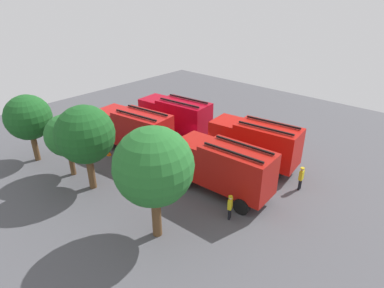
{
  "coord_description": "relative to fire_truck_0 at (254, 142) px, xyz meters",
  "views": [
    {
      "loc": [
        -15.99,
        17.84,
        13.09
      ],
      "look_at": [
        0.0,
        0.0,
        1.4
      ],
      "focal_mm": 30.19,
      "sensor_mm": 36.0,
      "label": 1
    }
  ],
  "objects": [
    {
      "name": "tree_1",
      "position": [
        6.89,
        10.39,
        2.02
      ],
      "size": [
        4.0,
        4.0,
        6.2
      ],
      "color": "brown",
      "rests_on": "ground"
    },
    {
      "name": "firefighter_3",
      "position": [
        -2.53,
        6.65,
        -1.22
      ],
      "size": [
        0.37,
        0.48,
        1.67
      ],
      "rotation": [
        0.0,
        0.0,
        0.37
      ],
      "color": "black",
      "rests_on": "ground"
    },
    {
      "name": "firefighter_0",
      "position": [
        14.66,
        1.8,
        -1.13
      ],
      "size": [
        0.48,
        0.38,
        1.8
      ],
      "rotation": [
        0.0,
        0.0,
        4.32
      ],
      "color": "black",
      "rests_on": "ground"
    },
    {
      "name": "fire_truck_2",
      "position": [
        -0.48,
        4.68,
        0.0
      ],
      "size": [
        7.33,
        3.08,
        3.88
      ],
      "rotation": [
        0.0,
        0.0,
        0.06
      ],
      "color": "#A9130D",
      "rests_on": "ground"
    },
    {
      "name": "tree_0",
      "position": [
        -0.23,
        10.64,
        2.4
      ],
      "size": [
        4.37,
        4.37,
        6.77
      ],
      "color": "brown",
      "rests_on": "ground"
    },
    {
      "name": "tree_2",
      "position": [
        9.62,
        10.38,
        1.14
      ],
      "size": [
        3.15,
        3.15,
        4.89
      ],
      "color": "brown",
      "rests_on": "ground"
    },
    {
      "name": "fire_truck_3",
      "position": [
        9.14,
        4.65,
        0.0
      ],
      "size": [
        7.46,
        3.51,
        3.88
      ],
      "rotation": [
        0.0,
        0.0,
        0.13
      ],
      "color": "#B71412",
      "rests_on": "ground"
    },
    {
      "name": "traffic_cone_1",
      "position": [
        6.85,
        -1.68,
        -1.8
      ],
      "size": [
        0.5,
        0.5,
        0.72
      ],
      "primitive_type": "cone",
      "color": "#F2600C",
      "rests_on": "ground"
    },
    {
      "name": "fire_truck_1",
      "position": [
        8.68,
        0.06,
        0.0
      ],
      "size": [
        7.41,
        3.35,
        3.88
      ],
      "rotation": [
        0.0,
        0.0,
        0.1
      ],
      "color": "#A80416",
      "rests_on": "ground"
    },
    {
      "name": "traffic_cone_0",
      "position": [
        10.22,
        6.72,
        -1.83
      ],
      "size": [
        0.45,
        0.45,
        0.64
      ],
      "primitive_type": "cone",
      "color": "#F2600C",
      "rests_on": "ground"
    },
    {
      "name": "firefighter_4",
      "position": [
        6.7,
        -2.5,
        -1.17
      ],
      "size": [
        0.44,
        0.48,
        1.74
      ],
      "rotation": [
        0.0,
        0.0,
        5.67
      ],
      "color": "black",
      "rests_on": "ground"
    },
    {
      "name": "tree_3",
      "position": [
        14.0,
        11.16,
        1.62
      ],
      "size": [
        3.62,
        3.62,
        5.61
      ],
      "color": "brown",
      "rests_on": "ground"
    },
    {
      "name": "firefighter_2",
      "position": [
        -4.35,
        0.66,
        -1.15
      ],
      "size": [
        0.29,
        0.44,
        1.77
      ],
      "rotation": [
        0.0,
        0.0,
        3.21
      ],
      "color": "black",
      "rests_on": "ground"
    },
    {
      "name": "firefighter_1",
      "position": [
        14.73,
        -1.8,
        -1.2
      ],
      "size": [
        0.48,
        0.37,
        1.71
      ],
      "rotation": [
        0.0,
        0.0,
        1.23
      ],
      "color": "black",
      "rests_on": "ground"
    },
    {
      "name": "fire_truck_0",
      "position": [
        0.0,
        0.0,
        0.0
      ],
      "size": [
        7.43,
        3.4,
        3.88
      ],
      "rotation": [
        0.0,
        0.0,
        0.11
      ],
      "color": "#B8110A",
      "rests_on": "ground"
    },
    {
      "name": "ground_plane",
      "position": [
        4.41,
        2.42,
        -2.15
      ],
      "size": [
        46.17,
        46.17,
        0.0
      ],
      "primitive_type": "plane",
      "color": "#4C4C51"
    }
  ]
}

